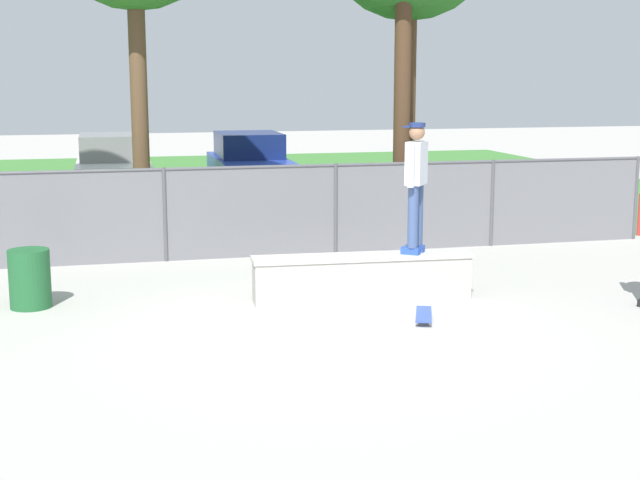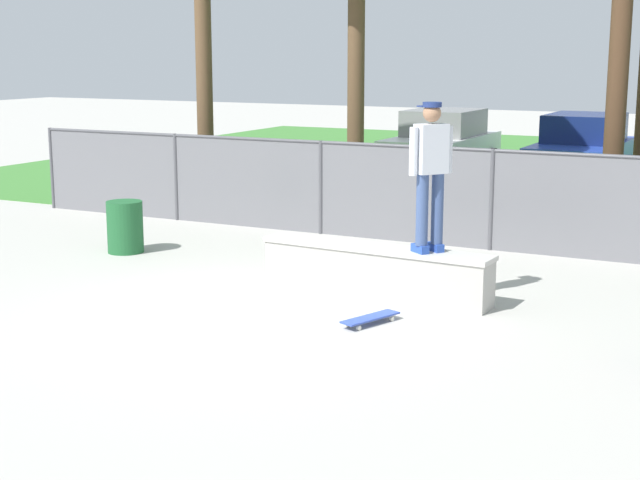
{
  "view_description": "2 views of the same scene",
  "coord_description": "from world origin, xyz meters",
  "views": [
    {
      "loc": [
        -2.56,
        -10.62,
        3.15
      ],
      "look_at": [
        0.5,
        1.87,
        0.8
      ],
      "focal_mm": 50.91,
      "sensor_mm": 36.0,
      "label": 1
    },
    {
      "loc": [
        5.65,
        -9.41,
        3.09
      ],
      "look_at": [
        0.54,
        0.74,
        0.8
      ],
      "focal_mm": 52.74,
      "sensor_mm": 36.0,
      "label": 2
    }
  ],
  "objects": [
    {
      "name": "skateboard",
      "position": [
        1.47,
        0.17,
        0.07
      ],
      "size": [
        0.47,
        0.82,
        0.09
      ],
      "color": "#334CB2",
      "rests_on": "ground"
    },
    {
      "name": "concrete_ledge",
      "position": [
        1.0,
        1.39,
        0.33
      ],
      "size": [
        3.15,
        0.67,
        0.65
      ],
      "color": "#A8A59E",
      "rests_on": "ground"
    },
    {
      "name": "trash_bin",
      "position": [
        -3.54,
        2.07,
        0.4
      ],
      "size": [
        0.56,
        0.56,
        0.81
      ],
      "primitive_type": "cylinder",
      "color": "#1E592D",
      "rests_on": "ground"
    },
    {
      "name": "grass_strip",
      "position": [
        0.0,
        15.1,
        0.01
      ],
      "size": [
        27.0,
        20.0,
        0.02
      ],
      "primitive_type": "cube",
      "color": "#3D7A33",
      "rests_on": "ground"
    },
    {
      "name": "chainlink_fence",
      "position": [
        -0.0,
        4.8,
        0.88
      ],
      "size": [
        15.07,
        0.07,
        1.61
      ],
      "color": "#4C4C51",
      "rests_on": "ground"
    },
    {
      "name": "ground_plane",
      "position": [
        0.0,
        0.0,
        0.0
      ],
      "size": [
        80.0,
        80.0,
        0.0
      ],
      "primitive_type": "plane",
      "color": "#ADAAA3"
    },
    {
      "name": "car_blue",
      "position": [
        1.28,
        12.84,
        0.84
      ],
      "size": [
        2.05,
        4.22,
        1.66
      ],
      "color": "#233D9E",
      "rests_on": "ground"
    },
    {
      "name": "skateboarder",
      "position": [
        1.75,
        1.32,
        1.69
      ],
      "size": [
        0.43,
        0.5,
        1.84
      ],
      "color": "#2647A5",
      "rests_on": "concrete_ledge"
    },
    {
      "name": "car_white",
      "position": [
        -2.2,
        12.95,
        0.84
      ],
      "size": [
        2.05,
        4.22,
        1.66
      ],
      "color": "silver",
      "rests_on": "ground"
    }
  ]
}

